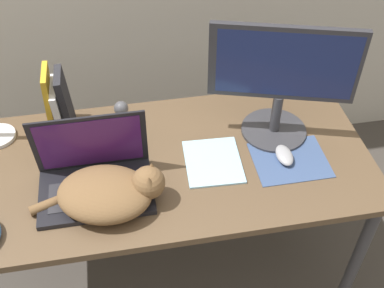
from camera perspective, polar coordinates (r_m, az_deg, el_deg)
name	(u,v)px	position (r m, az deg, el deg)	size (l,w,h in m)	color
desk	(165,176)	(1.73, -3.23, -3.79)	(1.45, 0.68, 0.73)	brown
laptop	(95,177)	(1.59, -11.48, -3.83)	(0.37, 0.24, 0.25)	black
cat	(110,192)	(1.52, -9.65, -5.65)	(0.43, 0.30, 0.14)	brown
external_monitor	(282,78)	(1.66, 10.61, 7.65)	(0.48, 0.24, 0.44)	#333338
mousepad	(290,160)	(1.71, 11.52, -1.87)	(0.26, 0.21, 0.00)	#384C75
computer_mouse	(284,155)	(1.70, 10.89, -1.32)	(0.06, 0.10, 0.03)	#99999E
book_row	(58,104)	(1.79, -15.56, 4.60)	(0.09, 0.16, 0.26)	gold
notepad	(213,162)	(1.67, 2.51, -2.11)	(0.20, 0.23, 0.01)	#99C6E0
webcam	(121,109)	(1.82, -8.39, 4.14)	(0.05, 0.05, 0.08)	#232328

